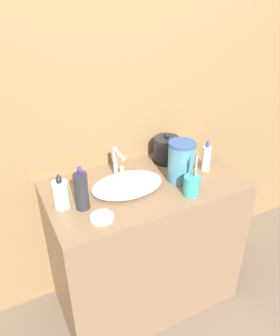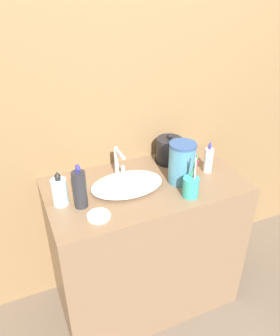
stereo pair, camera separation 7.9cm
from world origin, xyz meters
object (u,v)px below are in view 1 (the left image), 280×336
faucet (117,161)px  electric_kettle (166,150)px  toothbrush_cup (191,185)px  water_pitcher (181,162)px  mouthwash_bottle (61,194)px  shampoo_bottle (206,158)px  lotion_bottle (82,191)px

faucet → electric_kettle: bearing=5.5°
electric_kettle → toothbrush_cup: (-0.07, -0.35, -0.01)m
faucet → water_pitcher: (0.28, -0.18, 0.02)m
mouthwash_bottle → faucet: bearing=21.4°
toothbrush_cup → faucet: bearing=128.0°
faucet → water_pitcher: water_pitcher is taller
faucet → shampoo_bottle: shampoo_bottle is taller
lotion_bottle → water_pitcher: size_ratio=1.01×
shampoo_bottle → toothbrush_cup: bearing=-141.5°
shampoo_bottle → lotion_bottle: bearing=-177.3°
electric_kettle → lotion_bottle: 0.61m
faucet → lotion_bottle: (-0.26, -0.19, 0.00)m
shampoo_bottle → mouthwash_bottle: (-0.80, 0.02, -0.00)m
electric_kettle → shampoo_bottle: shampoo_bottle is taller
electric_kettle → lotion_bottle: (-0.57, -0.22, 0.03)m
toothbrush_cup → water_pitcher: (0.03, 0.14, 0.05)m
faucet → lotion_bottle: size_ratio=0.74×
shampoo_bottle → mouthwash_bottle: 0.80m
lotion_bottle → toothbrush_cup: bearing=-14.7°
electric_kettle → toothbrush_cup: size_ratio=0.79×
faucet → mouthwash_bottle: (-0.34, -0.13, -0.02)m
toothbrush_cup → lotion_bottle: toothbrush_cup is taller
electric_kettle → toothbrush_cup: bearing=-100.9°
faucet → electric_kettle: electric_kettle is taller
lotion_bottle → mouthwash_bottle: size_ratio=1.23×
electric_kettle → shampoo_bottle: (0.14, -0.18, 0.01)m
faucet → water_pitcher: bearing=-33.5°
mouthwash_bottle → water_pitcher: (0.61, -0.05, 0.04)m
toothbrush_cup → lotion_bottle: (-0.51, 0.13, 0.04)m
electric_kettle → mouthwash_bottle: 0.68m
faucet → toothbrush_cup: (0.25, -0.32, -0.04)m
faucet → mouthwash_bottle: 0.36m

